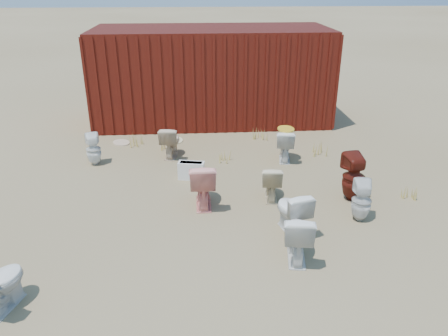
{
  "coord_description": "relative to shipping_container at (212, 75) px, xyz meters",
  "views": [
    {
      "loc": [
        -0.48,
        -6.32,
        3.64
      ],
      "look_at": [
        0.0,
        0.6,
        0.55
      ],
      "focal_mm": 35.0,
      "sensor_mm": 36.0,
      "label": 1
    }
  ],
  "objects": [
    {
      "name": "toilet_back_e",
      "position": [
        2.12,
        -5.57,
        -0.86
      ],
      "size": [
        0.37,
        0.38,
        0.69
      ],
      "primitive_type": "imported",
      "rotation": [
        0.0,
        0.0,
        2.92
      ],
      "color": "silver",
      "rests_on": "ground"
    },
    {
      "name": "loose_lid_far",
      "position": [
        -2.23,
        -1.76,
        -1.19
      ],
      "size": [
        0.56,
        0.59,
        0.02
      ],
      "primitive_type": "ellipsoid",
      "rotation": [
        0.0,
        0.0,
        0.61
      ],
      "color": "#C7AE90",
      "rests_on": "ground"
    },
    {
      "name": "weed_clump_e",
      "position": [
        1.06,
        -1.7,
        -1.06
      ],
      "size": [
        0.34,
        0.34,
        0.28
      ],
      "primitive_type": "cone",
      "color": "#B19B47",
      "rests_on": "ground"
    },
    {
      "name": "toilet_front_maroon",
      "position": [
        2.23,
        -4.87,
        -0.77
      ],
      "size": [
        0.44,
        0.45,
        0.85
      ],
      "primitive_type": "imported",
      "rotation": [
        0.0,
        0.0,
        3.3
      ],
      "color": "#5C190F",
      "rests_on": "ground"
    },
    {
      "name": "weed_clump_c",
      "position": [
        2.2,
        -2.76,
        -1.06
      ],
      "size": [
        0.36,
        0.36,
        0.29
      ],
      "primitive_type": "cone",
      "color": "#B19B47",
      "rests_on": "ground"
    },
    {
      "name": "toilet_back_beige_right",
      "position": [
        0.82,
        -4.73,
        -0.88
      ],
      "size": [
        0.43,
        0.67,
        0.64
      ],
      "primitive_type": "imported",
      "rotation": [
        0.0,
        0.0,
        3.01
      ],
      "color": "beige",
      "rests_on": "ground"
    },
    {
      "name": "loose_lid_near",
      "position": [
        -0.97,
        -1.7,
        -1.19
      ],
      "size": [
        0.41,
        0.52,
        0.02
      ],
      "primitive_type": "ellipsoid",
      "rotation": [
        0.0,
        0.0,
        0.06
      ],
      "color": "beige",
      "rests_on": "ground"
    },
    {
      "name": "weed_clump_b",
      "position": [
        0.11,
        -2.99,
        -1.08
      ],
      "size": [
        0.32,
        0.32,
        0.24
      ],
      "primitive_type": "cone",
      "color": "#B19B47",
      "rests_on": "ground"
    },
    {
      "name": "weed_clump_d",
      "position": [
        -1.12,
        -2.18,
        -1.06
      ],
      "size": [
        0.3,
        0.3,
        0.28
      ],
      "primitive_type": "cone",
      "color": "#B19B47",
      "rests_on": "ground"
    },
    {
      "name": "toilet_back_yellowlid",
      "position": [
        1.4,
        -3.02,
        -0.86
      ],
      "size": [
        0.49,
        0.72,
        0.68
      ],
      "primitive_type": "imported",
      "rotation": [
        0.0,
        0.0,
        2.97
      ],
      "color": "white",
      "rests_on": "ground"
    },
    {
      "name": "toilet_front_e",
      "position": [
        0.95,
        -5.84,
        -0.84
      ],
      "size": [
        0.55,
        0.77,
        0.71
      ],
      "primitive_type": "imported",
      "rotation": [
        0.0,
        0.0,
        3.38
      ],
      "color": "white",
      "rests_on": "ground"
    },
    {
      "name": "weed_clump_f",
      "position": [
        3.28,
        -4.96,
        -1.08
      ],
      "size": [
        0.28,
        0.28,
        0.25
      ],
      "primitive_type": "cone",
      "color": "#B19B47",
      "rests_on": "ground"
    },
    {
      "name": "toilet_front_pink",
      "position": [
        -0.38,
        -4.88,
        -0.8
      ],
      "size": [
        0.44,
        0.78,
        0.79
      ],
      "primitive_type": "imported",
      "rotation": [
        0.0,
        0.0,
        3.14
      ],
      "color": "pink",
      "rests_on": "ground"
    },
    {
      "name": "toilet_back_a",
      "position": [
        -2.59,
        -2.99,
        -0.87
      ],
      "size": [
        0.37,
        0.37,
        0.67
      ],
      "primitive_type": "imported",
      "rotation": [
        0.0,
        0.0,
        3.4
      ],
      "color": "white",
      "rests_on": "ground"
    },
    {
      "name": "shipping_container",
      "position": [
        0.0,
        0.0,
        0.0
      ],
      "size": [
        6.0,
        2.4,
        2.4
      ],
      "primitive_type": "cube",
      "color": "#440E0B",
      "rests_on": "ground"
    },
    {
      "name": "yellow_lid",
      "position": [
        1.4,
        -3.02,
        -0.51
      ],
      "size": [
        0.35,
        0.43,
        0.02
      ],
      "primitive_type": "ellipsoid",
      "color": "gold",
      "rests_on": "toilet_back_yellowlid"
    },
    {
      "name": "weed_clump_a",
      "position": [
        -1.84,
        -1.95,
        -1.06
      ],
      "size": [
        0.36,
        0.36,
        0.27
      ],
      "primitive_type": "cone",
      "color": "#B19B47",
      "rests_on": "ground"
    },
    {
      "name": "toilet_back_beige_left",
      "position": [
        -1.02,
        -2.65,
        -0.86
      ],
      "size": [
        0.48,
        0.72,
        0.69
      ],
      "primitive_type": "imported",
      "rotation": [
        0.0,
        0.0,
        2.98
      ],
      "color": "beige",
      "rests_on": "ground"
    },
    {
      "name": "toilet_front_c",
      "position": [
        0.87,
        -6.52,
        -0.83
      ],
      "size": [
        0.52,
        0.78,
        0.73
      ],
      "primitive_type": "imported",
      "rotation": [
        0.0,
        0.0,
        2.98
      ],
      "color": "white",
      "rests_on": "ground"
    },
    {
      "name": "ground",
      "position": [
        0.0,
        -5.2,
        -1.2
      ],
      "size": [
        100.0,
        100.0,
        0.0
      ],
      "primitive_type": "plane",
      "color": "brown",
      "rests_on": "ground"
    },
    {
      "name": "loose_tank",
      "position": [
        -0.58,
        -3.84,
        -1.02
      ],
      "size": [
        0.53,
        0.29,
        0.35
      ],
      "primitive_type": "cube",
      "rotation": [
        0.0,
        0.0,
        -0.19
      ],
      "color": "white",
      "rests_on": "ground"
    }
  ]
}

